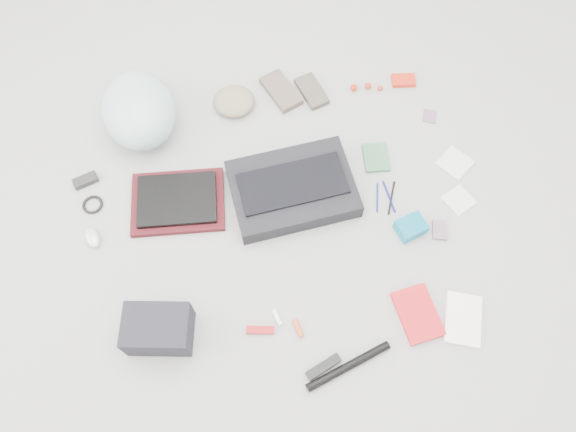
{
  "coord_description": "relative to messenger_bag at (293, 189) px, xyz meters",
  "views": [
    {
      "loc": [
        -0.14,
        -0.89,
        1.98
      ],
      "look_at": [
        0.0,
        0.0,
        0.05
      ],
      "focal_mm": 35.0,
      "sensor_mm": 36.0,
      "label": 1
    }
  ],
  "objects": [
    {
      "name": "bike_pump",
      "position": [
        0.08,
        -0.7,
        -0.02
      ],
      "size": [
        0.31,
        0.13,
        0.03
      ],
      "primitive_type": "cylinder",
      "rotation": [
        0.0,
        1.57,
        0.33
      ],
      "color": "black",
      "rests_on": "ground_plane"
    },
    {
      "name": "pen_blue",
      "position": [
        0.33,
        -0.07,
        -0.04
      ],
      "size": [
        0.04,
        0.13,
        0.01
      ],
      "primitive_type": "cylinder",
      "rotation": [
        1.57,
        0.0,
        -0.23
      ],
      "color": "navy",
      "rests_on": "ground_plane"
    },
    {
      "name": "bag_flap",
      "position": [
        0.0,
        0.0,
        0.04
      ],
      "size": [
        0.42,
        0.23,
        0.01
      ],
      "primitive_type": "cube",
      "rotation": [
        0.0,
        0.0,
        0.1
      ],
      "color": "black",
      "rests_on": "messenger_bag"
    },
    {
      "name": "toiletry_tube_white",
      "position": [
        -0.13,
        -0.49,
        -0.03
      ],
      "size": [
        0.03,
        0.06,
        0.02
      ],
      "primitive_type": "cylinder",
      "rotation": [
        1.57,
        0.0,
        0.29
      ],
      "color": "white",
      "rests_on": "ground_plane"
    },
    {
      "name": "multitool",
      "position": [
        -0.2,
        -0.52,
        -0.03
      ],
      "size": [
        0.1,
        0.04,
        0.02
      ],
      "primitive_type": "cube",
      "rotation": [
        0.0,
        0.0,
        -0.17
      ],
      "color": "#A51316",
      "rests_on": "ground_plane"
    },
    {
      "name": "bike_helmet",
      "position": [
        -0.56,
        0.41,
        0.07
      ],
      "size": [
        0.35,
        0.41,
        0.22
      ],
      "primitive_type": "ellipsoid",
      "rotation": [
        0.0,
        0.0,
        0.15
      ],
      "color": "#A0CDC5",
      "rests_on": "ground_plane"
    },
    {
      "name": "u_lock",
      "position": [
        -0.0,
        -0.69,
        -0.03
      ],
      "size": [
        0.13,
        0.08,
        0.03
      ],
      "primitive_type": "cube",
      "rotation": [
        0.0,
        0.0,
        0.4
      ],
      "color": "black",
      "rests_on": "ground_plane"
    },
    {
      "name": "lollipop_c",
      "position": [
        0.46,
        0.45,
        -0.03
      ],
      "size": [
        0.03,
        0.03,
        0.02
      ],
      "primitive_type": "sphere",
      "rotation": [
        0.0,
        0.0,
        -0.39
      ],
      "color": "#B4351E",
      "rests_on": "ground_plane"
    },
    {
      "name": "lollipop_a",
      "position": [
        0.34,
        0.46,
        -0.02
      ],
      "size": [
        0.03,
        0.03,
        0.03
      ],
      "primitive_type": "sphere",
      "rotation": [
        0.0,
        0.0,
        0.15
      ],
      "color": "red",
      "rests_on": "ground_plane"
    },
    {
      "name": "mitten_left",
      "position": [
        0.03,
        0.49,
        -0.02
      ],
      "size": [
        0.17,
        0.22,
        0.03
      ],
      "primitive_type": "cube",
      "rotation": [
        0.0,
        0.0,
        0.41
      ],
      "color": "brown",
      "rests_on": "ground_plane"
    },
    {
      "name": "messenger_bag",
      "position": [
        0.0,
        0.0,
        0.0
      ],
      "size": [
        0.5,
        0.38,
        0.08
      ],
      "primitive_type": "cube",
      "rotation": [
        0.0,
        0.0,
        0.1
      ],
      "color": "black",
      "rests_on": "ground_plane"
    },
    {
      "name": "card_deck",
      "position": [
        0.53,
        -0.25,
        -0.03
      ],
      "size": [
        0.07,
        0.09,
        0.01
      ],
      "primitive_type": "cube",
      "rotation": [
        0.0,
        0.0,
        -0.25
      ],
      "color": "gray",
      "rests_on": "ground_plane"
    },
    {
      "name": "mouse",
      "position": [
        -0.78,
        -0.08,
        -0.02
      ],
      "size": [
        0.08,
        0.1,
        0.03
      ],
      "primitive_type": "ellipsoid",
      "rotation": [
        0.0,
        0.0,
        0.35
      ],
      "color": "silver",
      "rests_on": "ground_plane"
    },
    {
      "name": "toiletry_tube_orange",
      "position": [
        -0.07,
        -0.54,
        -0.03
      ],
      "size": [
        0.03,
        0.07,
        0.02
      ],
      "primitive_type": "cylinder",
      "rotation": [
        1.57,
        0.0,
        0.23
      ],
      "color": "#C95120",
      "rests_on": "ground_plane"
    },
    {
      "name": "accordion_wallet",
      "position": [
        0.42,
        -0.22,
        -0.01
      ],
      "size": [
        0.13,
        0.11,
        0.05
      ],
      "primitive_type": "cube",
      "rotation": [
        0.0,
        0.0,
        0.32
      ],
      "color": "#077595",
      "rests_on": "ground_plane"
    },
    {
      "name": "laptop_sleeve",
      "position": [
        -0.45,
        0.03,
        -0.03
      ],
      "size": [
        0.38,
        0.29,
        0.02
      ],
      "primitive_type": "cube",
      "rotation": [
        0.0,
        0.0,
        -0.07
      ],
      "color": "#461015",
      "rests_on": "ground_plane"
    },
    {
      "name": "beanie",
      "position": [
        -0.18,
        0.46,
        -0.01
      ],
      "size": [
        0.21,
        0.21,
        0.06
      ],
      "primitive_type": "ellipsoid",
      "rotation": [
        0.0,
        0.0,
        -0.27
      ],
      "color": "gray",
      "rests_on": "ground_plane"
    },
    {
      "name": "camera_bag",
      "position": [
        -0.54,
        -0.48,
        0.03
      ],
      "size": [
        0.25,
        0.19,
        0.15
      ],
      "primitive_type": "cube",
      "rotation": [
        0.0,
        0.0,
        -0.17
      ],
      "color": "black",
      "rests_on": "ground_plane"
    },
    {
      "name": "pen_black",
      "position": [
        0.38,
        -0.08,
        -0.04
      ],
      "size": [
        0.06,
        0.14,
        0.01
      ],
      "primitive_type": "cylinder",
      "rotation": [
        1.57,
        0.0,
        -0.39
      ],
      "color": "black",
      "rests_on": "ground_plane"
    },
    {
      "name": "book_white",
      "position": [
        0.52,
        -0.6,
        -0.03
      ],
      "size": [
        0.18,
        0.22,
        0.02
      ],
      "primitive_type": "cube",
      "rotation": [
        0.0,
        0.0,
        -0.34
      ],
      "color": "white",
      "rests_on": "ground_plane"
    },
    {
      "name": "book_red",
      "position": [
        0.37,
        -0.55,
        -0.03
      ],
      "size": [
        0.16,
        0.22,
        0.02
      ],
      "primitive_type": "cube",
      "rotation": [
        0.0,
        0.0,
        0.15
      ],
      "color": "red",
      "rests_on": "ground_plane"
    },
    {
      "name": "ground_plane",
      "position": [
        -0.04,
        -0.12,
        -0.04
      ],
      "size": [
        4.0,
        4.0,
        0.0
      ],
      "primitive_type": "plane",
      "color": "gray"
    },
    {
      "name": "lollipop_b",
      "position": [
        0.41,
        0.46,
        -0.02
      ],
      "size": [
        0.04,
        0.04,
        0.03
      ],
      "primitive_type": "sphere",
      "rotation": [
        0.0,
        0.0,
        -0.28
      ],
      "color": "#AF3019",
      "rests_on": "ground_plane"
    },
    {
      "name": "pen_navy",
      "position": [
        0.38,
        -0.07,
        -0.04
      ],
      "size": [
        0.02,
        0.14,
        0.01
      ],
      "primitive_type": "cylinder",
      "rotation": [
        1.57,
        0.0,
        0.11
      ],
      "color": "navy",
      "rests_on": "ground_plane"
    },
    {
      "name": "power_brick",
      "position": [
        -0.81,
        0.18,
        -0.03
      ],
      "size": [
        0.1,
        0.07,
        0.03
      ],
      "primitive_type": "cube",
      "rotation": [
        0.0,
        0.0,
        0.32
      ],
      "color": "black",
      "rests_on": "ground_plane"
    },
    {
      "name": "stamp_sheet",
      "position": [
        0.63,
        0.28,
        -0.04
      ],
      "size": [
        0.08,
        0.08,
        0.0
      ],
      "primitive_type": "cube",
      "rotation": [
        0.0,
        0.0,
        -0.38
      ],
      "color": "slate",
      "rests_on": "ground_plane"
    },
    {
      "name": "napkin_bottom",
      "position": [
        0.64,
        -0.13,
        -0.04
      ],
      "size": [
        0.14,
        0.14,
        0.01
      ],
      "primitive_type": "cube",
      "rotation": [
        0.0,
        0.0,
        0.46
      ],
      "color": "beige",
      "rests_on": "ground_plane"
    },
    {
      "name": "laptop",
      "position": [
        -0.45,
        0.03,
        -0.0
      ],
      "size": [
        0.32,
        0.24,
        0.02
      ],
      "primitive_type": "cube",
      "rotation": [
        0.0,
        0.0,
        -0.07
      ],
      "color": "black",
      "rests_on": "laptop_sleeve"
    },
    {
      "name": "napkin_top",
      "position": [
        0.68,
        0.04,
        -0.04
      ],
      "size": [
        0.17,
        0.17,
        0.01
      ],
      "primitive_type": "cube",
      "rotation": [
        0.0,
        0.0,
        0.68
      ],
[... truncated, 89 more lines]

